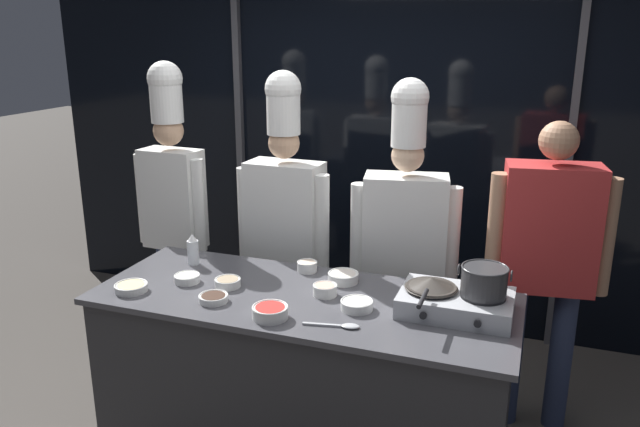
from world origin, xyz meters
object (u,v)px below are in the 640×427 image
at_px(squeeze_bottle_clear, 193,250).
at_px(prep_bowl_ginger, 131,287).
at_px(prep_bowl_bell_pepper, 270,311).
at_px(serving_spoon_slotted, 343,326).
at_px(prep_bowl_shrimp, 325,289).
at_px(prep_bowl_soy_glaze, 213,298).
at_px(frying_pan, 431,283).
at_px(prep_bowl_bean_sprouts, 187,278).
at_px(chef_head, 172,191).
at_px(prep_bowl_chicken, 307,266).
at_px(prep_bowl_rice, 357,304).
at_px(stock_pot, 484,280).
at_px(person_guest, 547,251).
at_px(prep_bowl_onion, 343,277).
at_px(chef_sous, 285,213).
at_px(chef_line, 405,230).
at_px(portable_stove, 456,302).
at_px(prep_bowl_mushrooms, 228,282).

distance_m(squeeze_bottle_clear, prep_bowl_ginger, 0.44).
xyz_separation_m(prep_bowl_bell_pepper, serving_spoon_slotted, (0.33, 0.02, -0.03)).
height_order(prep_bowl_shrimp, prep_bowl_soy_glaze, prep_bowl_shrimp).
bearing_deg(prep_bowl_shrimp, frying_pan, 1.98).
distance_m(prep_bowl_ginger, serving_spoon_slotted, 1.10).
bearing_deg(prep_bowl_bean_sprouts, prep_bowl_bell_pepper, -22.18).
height_order(serving_spoon_slotted, chef_head, chef_head).
xyz_separation_m(prep_bowl_ginger, prep_bowl_chicken, (0.73, 0.54, 0.01)).
xyz_separation_m(squeeze_bottle_clear, prep_bowl_shrimp, (0.82, -0.15, -0.05)).
bearing_deg(chef_head, prep_bowl_shrimp, 155.53).
xyz_separation_m(frying_pan, prep_bowl_bean_sprouts, (-1.23, -0.10, -0.10)).
bearing_deg(prep_bowl_ginger, frying_pan, 11.71).
height_order(prep_bowl_rice, prep_bowl_shrimp, prep_bowl_shrimp).
distance_m(frying_pan, serving_spoon_slotted, 0.47).
bearing_deg(frying_pan, serving_spoon_slotted, -136.12).
bearing_deg(prep_bowl_chicken, prep_bowl_rice, -43.43).
height_order(stock_pot, prep_bowl_ginger, stock_pot).
height_order(frying_pan, person_guest, person_guest).
bearing_deg(prep_bowl_bean_sprouts, serving_spoon_slotted, -13.06).
distance_m(squeeze_bottle_clear, chef_head, 0.71).
bearing_deg(serving_spoon_slotted, prep_bowl_onion, 107.45).
xyz_separation_m(prep_bowl_ginger, chef_head, (-0.35, 0.95, 0.23)).
distance_m(prep_bowl_chicken, person_guest, 1.27).
bearing_deg(prep_bowl_rice, squeeze_bottle_clear, 166.12).
relative_size(prep_bowl_bell_pepper, prep_bowl_shrimp, 1.38).
relative_size(prep_bowl_rice, prep_bowl_onion, 0.96).
xyz_separation_m(prep_bowl_rice, chef_head, (-1.46, 0.77, 0.23)).
distance_m(prep_bowl_rice, prep_bowl_bean_sprouts, 0.91).
distance_m(prep_bowl_rice, prep_bowl_chicken, 0.53).
bearing_deg(chef_sous, prep_bowl_bell_pepper, 111.22).
bearing_deg(chef_line, prep_bowl_chicken, 34.30).
relative_size(prep_bowl_bell_pepper, prep_bowl_soy_glaze, 1.16).
distance_m(portable_stove, chef_head, 2.01).
height_order(chef_sous, chef_line, chef_sous).
relative_size(prep_bowl_soy_glaze, chef_sous, 0.07).
height_order(prep_bowl_soy_glaze, person_guest, person_guest).
height_order(squeeze_bottle_clear, prep_bowl_soy_glaze, squeeze_bottle_clear).
relative_size(stock_pot, prep_bowl_shrimp, 1.97).
height_order(prep_bowl_mushrooms, chef_line, chef_line).
height_order(stock_pot, prep_bowl_shrimp, stock_pot).
distance_m(stock_pot, person_guest, 0.70).
distance_m(prep_bowl_soy_glaze, chef_line, 1.19).
bearing_deg(chef_head, prep_bowl_bean_sprouts, 129.47).
bearing_deg(person_guest, chef_line, -10.11).
height_order(prep_bowl_bean_sprouts, chef_sous, chef_sous).
relative_size(prep_bowl_soy_glaze, prep_bowl_mushrooms, 1.07).
xyz_separation_m(prep_bowl_bell_pepper, chef_sous, (-0.34, 0.99, 0.15)).
bearing_deg(prep_bowl_rice, prep_bowl_mushrooms, 177.18).
bearing_deg(portable_stove, serving_spoon_slotted, -144.33).
xyz_separation_m(prep_bowl_bell_pepper, chef_line, (0.39, 1.01, 0.12)).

